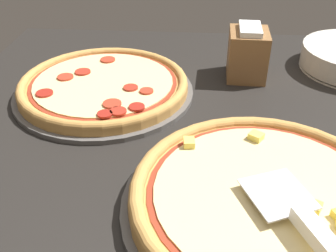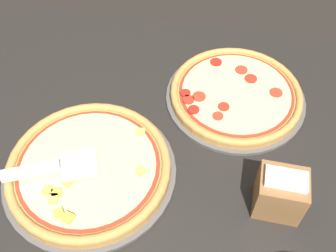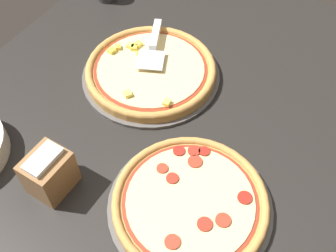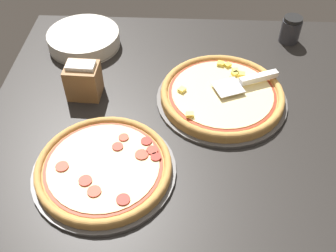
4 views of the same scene
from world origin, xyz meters
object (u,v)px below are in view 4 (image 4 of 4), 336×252
serving_spatula (252,80)px  napkin_holder (83,80)px  parmesan_shaker (291,30)px  pizza_back (104,167)px  pizza_front (222,94)px  plate_stack (84,39)px

serving_spatula → napkin_holder: bearing=3.3°
serving_spatula → parmesan_shaker: (-17.29, -30.44, -0.62)cm
pizza_back → parmesan_shaker: bearing=-132.5°
pizza_front → serving_spatula: (-9.38, -4.16, 2.78)cm
serving_spatula → plate_stack: (58.40, -23.82, -2.64)cm
pizza_front → plate_stack: size_ratio=1.48×
pizza_front → napkin_holder: napkin_holder is taller
pizza_back → serving_spatula: bearing=-140.8°
plate_stack → pizza_front: bearing=150.3°
pizza_back → plate_stack: (16.56, -57.92, 0.45)cm
pizza_front → pizza_back: bearing=42.7°
plate_stack → napkin_holder: size_ratio=2.16×
serving_spatula → parmesan_shaker: size_ratio=2.19×
pizza_front → serving_spatula: 10.63cm
pizza_back → napkin_holder: size_ratio=2.99×
pizza_front → serving_spatula: serving_spatula is taller
plate_stack → parmesan_shaker: size_ratio=2.64×
pizza_back → plate_stack: plate_stack is taller
napkin_holder → pizza_front: bearing=178.5°
serving_spatula → parmesan_shaker: parmesan_shaker is taller
serving_spatula → napkin_holder: (52.84, 3.01, 0.27)cm
pizza_back → pizza_front: bearing=-137.3°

